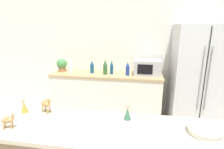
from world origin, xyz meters
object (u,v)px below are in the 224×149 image
object	(u,v)px
back_bottle_2	(92,67)
fruit_bowl	(205,130)
microwave	(147,67)
wise_man_figurine_crimson	(128,113)
back_bottle_1	(128,69)
paper_towel_roll	(70,66)
back_bottle_3	(112,68)
camel_figurine	(8,120)
camel_figurine_second	(46,104)
back_bottle_0	(105,67)
refrigerator	(197,78)
wise_man_figurine_purple	(24,106)
potted_plant	(62,65)

from	to	relation	value
back_bottle_2	fruit_bowl	distance (m)	2.38
microwave	wise_man_figurine_crimson	size ratio (longest dim) A/B	3.29
back_bottle_1	fruit_bowl	xyz separation A→B (m)	(0.74, -1.84, -0.03)
paper_towel_roll	back_bottle_3	bearing A→B (deg)	-1.74
camel_figurine	camel_figurine_second	bearing A→B (deg)	63.22
back_bottle_0	camel_figurine	distance (m)	2.06
refrigerator	back_bottle_0	size ratio (longest dim) A/B	6.39
wise_man_figurine_purple	back_bottle_3	bearing A→B (deg)	73.69
potted_plant	back_bottle_1	xyz separation A→B (m)	(1.32, -0.09, -0.01)
wise_man_figurine_purple	camel_figurine_second	bearing A→B (deg)	8.24
potted_plant	fruit_bowl	size ratio (longest dim) A/B	1.00
refrigerator	fruit_bowl	distance (m)	1.90
fruit_bowl	potted_plant	bearing A→B (deg)	136.83
back_bottle_1	camel_figurine_second	xyz separation A→B (m)	(-0.62, -1.73, 0.03)
back_bottle_2	paper_towel_roll	bearing A→B (deg)	178.18
refrigerator	back_bottle_3	size ratio (longest dim) A/B	6.99
back_bottle_0	camel_figurine	size ratio (longest dim) A/B	2.19
wise_man_figurine_crimson	back_bottle_1	bearing A→B (deg)	94.68
back_bottle_0	camel_figurine_second	distance (m)	1.74
paper_towel_roll	fruit_bowl	distance (m)	2.68
potted_plant	camel_figurine	size ratio (longest dim) A/B	1.98
camel_figurine_second	back_bottle_1	bearing A→B (deg)	70.16
camel_figurine_second	paper_towel_roll	bearing A→B (deg)	105.81
refrigerator	camel_figurine	distance (m)	2.84
microwave	back_bottle_1	size ratio (longest dim) A/B	1.87
refrigerator	wise_man_figurine_crimson	world-z (taller)	refrigerator
potted_plant	paper_towel_roll	distance (m)	0.19
potted_plant	wise_man_figurine_purple	bearing A→B (deg)	-75.12
back_bottle_3	back_bottle_1	bearing A→B (deg)	-8.55
refrigerator	fruit_bowl	world-z (taller)	refrigerator
refrigerator	wise_man_figurine_purple	xyz separation A→B (m)	(-2.04, -1.76, 0.13)
back_bottle_2	wise_man_figurine_crimson	size ratio (longest dim) A/B	1.73
potted_plant	wise_man_figurine_crimson	size ratio (longest dim) A/B	1.76
back_bottle_1	back_bottle_2	distance (m)	0.69
back_bottle_0	camel_figurine	xyz separation A→B (m)	(-0.36, -2.03, 0.00)
camel_figurine	camel_figurine_second	size ratio (longest dim) A/B	0.83
camel_figurine	wise_man_figurine_crimson	size ratio (longest dim) A/B	0.89
microwave	back_bottle_2	distance (m)	1.05
potted_plant	paper_towel_roll	xyz separation A→B (m)	(0.19, -0.02, -0.02)
back_bottle_1	wise_man_figurine_purple	bearing A→B (deg)	-115.32
back_bottle_0	back_bottle_1	xyz separation A→B (m)	(0.42, -0.00, -0.01)
microwave	camel_figurine	distance (m)	2.42
fruit_bowl	back_bottle_1	bearing A→B (deg)	111.78
back_bottle_2	camel_figurine_second	size ratio (longest dim) A/B	1.62
potted_plant	wise_man_figurine_crimson	xyz separation A→B (m)	(1.47, -1.82, -0.01)
back_bottle_1	wise_man_figurine_crimson	bearing A→B (deg)	-85.32
wise_man_figurine_purple	back_bottle_2	bearing A→B (deg)	85.52
back_bottle_3	camel_figurine_second	bearing A→B (deg)	-100.20
camel_figurine_second	wise_man_figurine_crimson	world-z (taller)	camel_figurine_second
fruit_bowl	wise_man_figurine_crimson	size ratio (longest dim) A/B	1.75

